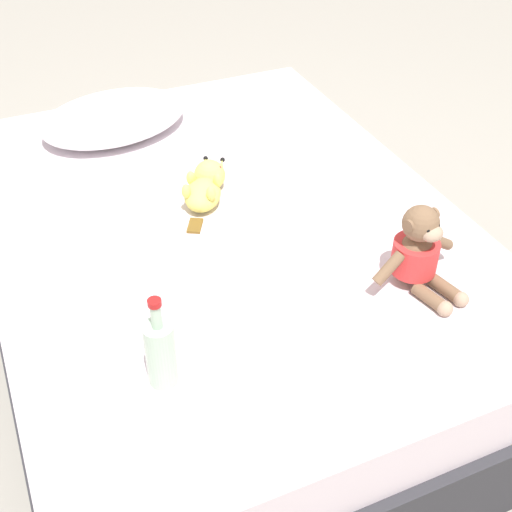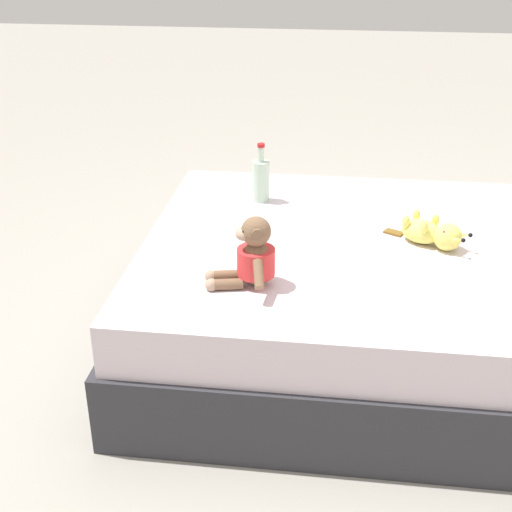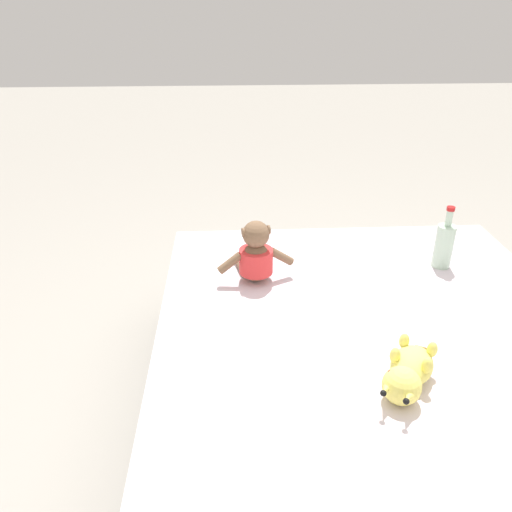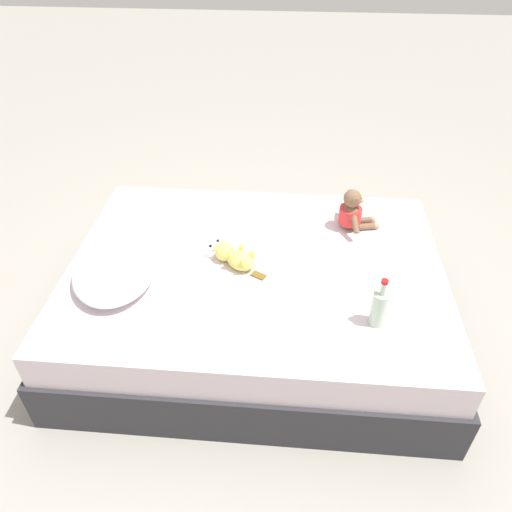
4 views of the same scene
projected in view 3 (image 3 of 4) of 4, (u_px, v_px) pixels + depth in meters
name	position (u px, v px, depth m)	size (l,w,h in m)	color
ground_plane	(373.00, 472.00, 1.66)	(16.00, 16.00, 0.00)	#9E998E
bed	(381.00, 421.00, 1.56)	(1.41, 1.91, 0.46)	#2D2D33
plush_monkey	(255.00, 256.00, 1.83)	(0.29, 0.24, 0.24)	brown
plush_yellow_creature	(408.00, 373.00, 1.33)	(0.23, 0.30, 0.10)	#EAE066
glass_bottle	(444.00, 245.00, 1.92)	(0.07, 0.07, 0.24)	#B2D1B7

